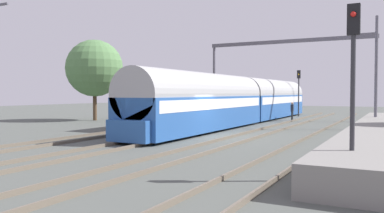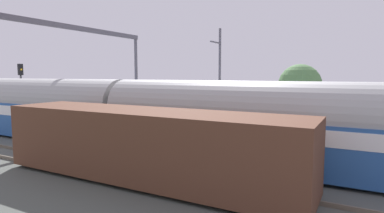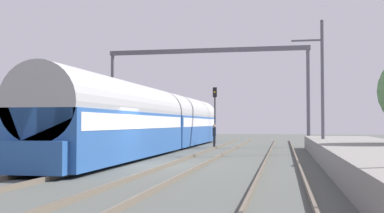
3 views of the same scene
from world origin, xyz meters
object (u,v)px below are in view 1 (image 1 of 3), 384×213
at_px(railway_signal_far, 299,87).
at_px(passenger_train, 244,100).
at_px(railway_signal_near, 353,68).
at_px(person_crossing, 292,109).
at_px(freight_car, 178,107).
at_px(catenary_gantry, 288,60).

bearing_deg(railway_signal_far, passenger_train, -98.99).
xyz_separation_m(railway_signal_near, railway_signal_far, (-8.69, 31.77, -0.05)).
relative_size(passenger_train, person_crossing, 18.99).
bearing_deg(railway_signal_near, passenger_train, 118.36).
distance_m(passenger_train, freight_car, 6.05).
xyz_separation_m(freight_car, catenary_gantry, (5.95, 11.43, 4.42)).
distance_m(passenger_train, railway_signal_far, 12.34).
bearing_deg(catenary_gantry, passenger_train, -106.08).
bearing_deg(passenger_train, catenary_gantry, 73.92).
bearing_deg(freight_car, railway_signal_far, 70.54).
height_order(railway_signal_near, railway_signal_far, railway_signal_near).
bearing_deg(catenary_gantry, person_crossing, -60.63).
bearing_deg(catenary_gantry, freight_car, -117.52).
bearing_deg(passenger_train, railway_signal_far, 81.01).
relative_size(railway_signal_near, railway_signal_far, 1.02).
xyz_separation_m(freight_car, railway_signal_far, (5.89, 16.66, 1.79)).
relative_size(freight_car, railway_signal_far, 2.55).
bearing_deg(railway_signal_far, freight_car, -109.46).
xyz_separation_m(passenger_train, person_crossing, (2.83, 5.38, -0.94)).
height_order(passenger_train, railway_signal_near, railway_signal_near).
height_order(freight_car, railway_signal_near, railway_signal_near).
xyz_separation_m(person_crossing, railway_signal_near, (7.77, -25.02, 2.29)).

